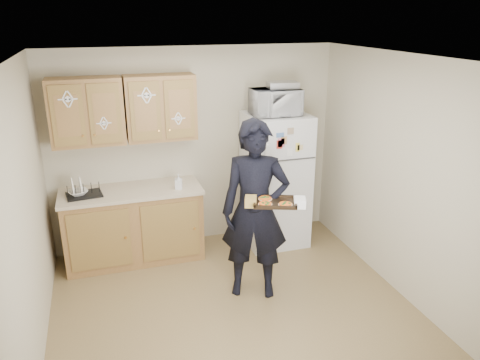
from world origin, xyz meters
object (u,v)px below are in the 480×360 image
at_px(refrigerator, 275,180).
at_px(baking_tray, 275,203).
at_px(person, 255,211).
at_px(dish_rack, 84,189).
at_px(microwave, 275,102).

distance_m(refrigerator, baking_tray, 1.49).
relative_size(person, baking_tray, 4.63).
distance_m(person, baking_tray, 0.35).
relative_size(person, dish_rack, 4.94).
height_order(refrigerator, person, person).
distance_m(refrigerator, microwave, 1.01).
distance_m(refrigerator, dish_rack, 2.33).
distance_m(baking_tray, microwave, 1.57).
height_order(person, microwave, microwave).
bearing_deg(refrigerator, microwave, -131.90).
height_order(refrigerator, dish_rack, refrigerator).
bearing_deg(microwave, person, -120.94).
bearing_deg(microwave, baking_tray, -111.38).
bearing_deg(refrigerator, baking_tray, -111.66).
xyz_separation_m(baking_tray, dish_rack, (-1.78, 1.38, -0.16)).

